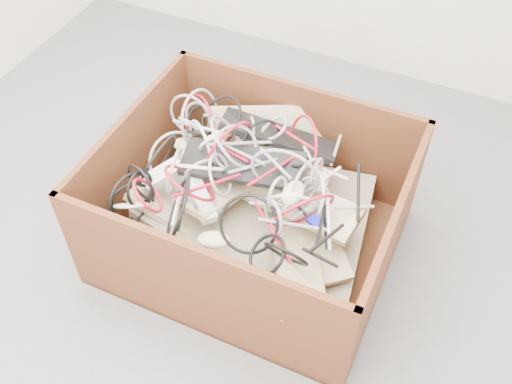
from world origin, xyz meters
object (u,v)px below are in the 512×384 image
at_px(cardboard_box, 251,222).
at_px(power_strip_right, 197,190).
at_px(power_strip_left, 184,162).
at_px(vga_plug, 315,221).

relative_size(cardboard_box, power_strip_right, 3.77).
relative_size(cardboard_box, power_strip_left, 3.17).
xyz_separation_m(cardboard_box, vga_plug, (0.28, -0.08, 0.23)).
height_order(cardboard_box, power_strip_left, cardboard_box).
xyz_separation_m(power_strip_right, vga_plug, (0.45, 0.02, 0.03)).
distance_m(power_strip_left, vga_plug, 0.55).
height_order(cardboard_box, power_strip_right, cardboard_box).
height_order(power_strip_right, vga_plug, power_strip_right).
relative_size(power_strip_left, vga_plug, 7.42).
distance_m(cardboard_box, power_strip_left, 0.35).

